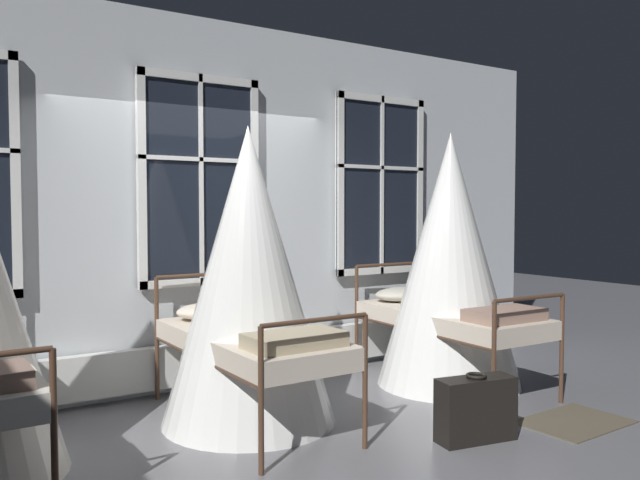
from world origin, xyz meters
name	(u,v)px	position (x,y,z in m)	size (l,w,h in m)	color
ground	(251,419)	(0.00, 0.00, 0.00)	(21.58, 21.58, 0.00)	slate
back_wall_with_windows	(196,204)	(0.00, 1.09, 1.65)	(8.30, 0.10, 3.30)	silver
window_bank	(202,264)	(0.00, 0.97, 1.12)	(5.13, 0.10, 2.71)	black
cot_second	(249,279)	(-0.04, -0.04, 1.08)	(1.30, 1.89, 2.22)	#4C3323
cot_third	(449,263)	(1.97, -0.08, 1.11)	(1.30, 1.90, 2.30)	#4C3323
rug_third	(575,422)	(2.01, -1.39, 0.01)	(0.80, 0.56, 0.01)	brown
suitcase_dark	(476,409)	(1.10, -1.26, 0.22)	(0.59, 0.30, 0.47)	black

